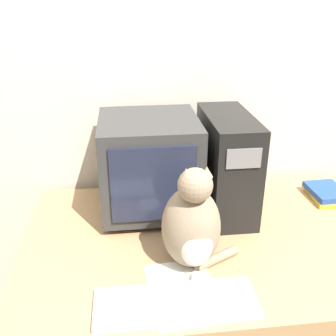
{
  "coord_description": "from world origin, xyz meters",
  "views": [
    {
      "loc": [
        -0.33,
        -0.78,
        1.6
      ],
      "look_at": [
        -0.17,
        0.51,
        1.01
      ],
      "focal_mm": 42.0,
      "sensor_mm": 36.0,
      "label": 1
    }
  ],
  "objects_px": {
    "computer_tower": "(227,164)",
    "keyboard": "(176,303)",
    "book_stack": "(327,194)",
    "pen": "(131,293)",
    "cat": "(192,225)",
    "crt_monitor": "(149,165)"
  },
  "relations": [
    {
      "from": "computer_tower",
      "to": "keyboard",
      "type": "bearing_deg",
      "value": -117.39
    },
    {
      "from": "crt_monitor",
      "to": "pen",
      "type": "distance_m",
      "value": 0.57
    },
    {
      "from": "keyboard",
      "to": "computer_tower",
      "type": "bearing_deg",
      "value": 62.61
    },
    {
      "from": "computer_tower",
      "to": "keyboard",
      "type": "distance_m",
      "value": 0.66
    },
    {
      "from": "book_stack",
      "to": "crt_monitor",
      "type": "bearing_deg",
      "value": 179.83
    },
    {
      "from": "keyboard",
      "to": "pen",
      "type": "height_order",
      "value": "keyboard"
    },
    {
      "from": "crt_monitor",
      "to": "computer_tower",
      "type": "bearing_deg",
      "value": -4.76
    },
    {
      "from": "book_stack",
      "to": "pen",
      "type": "height_order",
      "value": "book_stack"
    },
    {
      "from": "cat",
      "to": "book_stack",
      "type": "xyz_separation_m",
      "value": [
        0.69,
        0.39,
        -0.13
      ]
    },
    {
      "from": "book_stack",
      "to": "keyboard",
      "type": "bearing_deg",
      "value": -143.11
    },
    {
      "from": "pen",
      "to": "cat",
      "type": "bearing_deg",
      "value": 30.47
    },
    {
      "from": "cat",
      "to": "keyboard",
      "type": "bearing_deg",
      "value": -117.1
    },
    {
      "from": "computer_tower",
      "to": "cat",
      "type": "relative_size",
      "value": 1.13
    },
    {
      "from": "keyboard",
      "to": "book_stack",
      "type": "bearing_deg",
      "value": 36.89
    },
    {
      "from": "pen",
      "to": "book_stack",
      "type": "bearing_deg",
      "value": 29.62
    },
    {
      "from": "pen",
      "to": "computer_tower",
      "type": "bearing_deg",
      "value": 49.35
    },
    {
      "from": "crt_monitor",
      "to": "keyboard",
      "type": "xyz_separation_m",
      "value": [
        0.03,
        -0.58,
        -0.2
      ]
    },
    {
      "from": "book_stack",
      "to": "pen",
      "type": "relative_size",
      "value": 1.59
    },
    {
      "from": "book_stack",
      "to": "cat",
      "type": "bearing_deg",
      "value": -150.64
    },
    {
      "from": "computer_tower",
      "to": "pen",
      "type": "bearing_deg",
      "value": -130.65
    },
    {
      "from": "cat",
      "to": "book_stack",
      "type": "relative_size",
      "value": 1.86
    },
    {
      "from": "crt_monitor",
      "to": "keyboard",
      "type": "relative_size",
      "value": 0.83
    }
  ]
}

